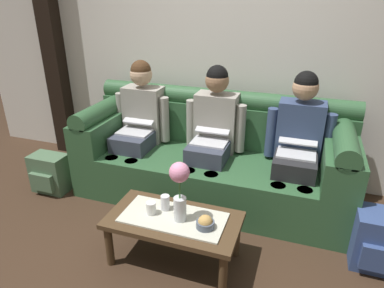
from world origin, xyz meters
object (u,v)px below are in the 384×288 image
(couch, at_px, (212,158))
(person_right, at_px, (298,140))
(cup_near_left, at_px, (151,208))
(coffee_table, at_px, (174,224))
(snack_bowl, at_px, (205,223))
(flower_vase, at_px, (180,185))
(cup_near_right, at_px, (165,203))
(backpack_left, at_px, (50,174))
(person_left, at_px, (139,120))
(person_middle, at_px, (213,130))
(backpack_right, at_px, (375,240))

(couch, relative_size, person_right, 2.01)
(person_right, distance_m, cup_near_left, 1.36)
(coffee_table, distance_m, snack_bowl, 0.26)
(flower_vase, bearing_deg, snack_bowl, -8.01)
(flower_vase, distance_m, cup_near_right, 0.27)
(person_right, distance_m, coffee_table, 1.27)
(person_right, relative_size, cup_near_right, 11.01)
(cup_near_left, height_order, backpack_left, cup_near_left)
(person_left, xyz_separation_m, backpack_left, (-0.75, -0.48, -0.47))
(person_middle, relative_size, cup_near_left, 13.33)
(cup_near_left, distance_m, backpack_right, 1.58)
(person_left, height_order, cup_near_left, person_left)
(person_left, distance_m, person_middle, 0.74)
(person_left, relative_size, person_middle, 1.00)
(person_middle, height_order, cup_near_right, person_middle)
(person_left, bearing_deg, snack_bowl, -45.65)
(couch, relative_size, cup_near_left, 26.82)
(cup_near_right, distance_m, backpack_left, 1.49)
(person_middle, height_order, coffee_table, person_middle)
(cup_near_right, relative_size, backpack_right, 0.27)
(coffee_table, bearing_deg, backpack_left, 161.87)
(flower_vase, height_order, cup_near_left, flower_vase)
(backpack_left, bearing_deg, person_right, 12.06)
(person_right, xyz_separation_m, snack_bowl, (-0.50, -1.01, -0.26))
(person_left, xyz_separation_m, coffee_table, (0.74, -0.97, -0.35))
(snack_bowl, bearing_deg, person_left, 134.35)
(person_left, relative_size, backpack_right, 2.93)
(cup_near_right, height_order, backpack_right, cup_near_right)
(coffee_table, height_order, snack_bowl, snack_bowl)
(person_right, bearing_deg, coffee_table, -127.47)
(person_right, height_order, coffee_table, person_right)
(person_left, relative_size, cup_near_left, 13.33)
(cup_near_left, bearing_deg, snack_bowl, -3.39)
(person_right, distance_m, backpack_left, 2.34)
(coffee_table, xyz_separation_m, cup_near_right, (-0.09, 0.07, 0.11))
(snack_bowl, distance_m, cup_near_right, 0.35)
(couch, height_order, person_right, person_right)
(cup_near_right, bearing_deg, coffee_table, -36.83)
(couch, height_order, cup_near_left, couch)
(backpack_left, bearing_deg, person_middle, 17.73)
(flower_vase, distance_m, cup_near_left, 0.31)
(cup_near_left, bearing_deg, couch, 80.78)
(person_left, height_order, coffee_table, person_left)
(person_right, relative_size, backpack_left, 3.26)
(cup_near_left, xyz_separation_m, backpack_left, (-1.34, 0.51, -0.23))
(coffee_table, relative_size, backpack_left, 2.47)
(person_middle, relative_size, flower_vase, 2.82)
(backpack_left, bearing_deg, flower_vase, -17.95)
(person_left, bearing_deg, backpack_left, -147.61)
(couch, xyz_separation_m, person_middle, (0.00, -0.00, 0.29))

